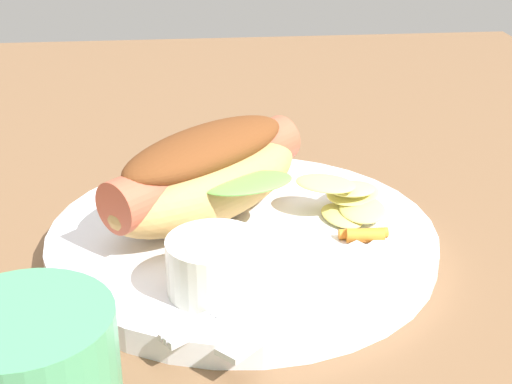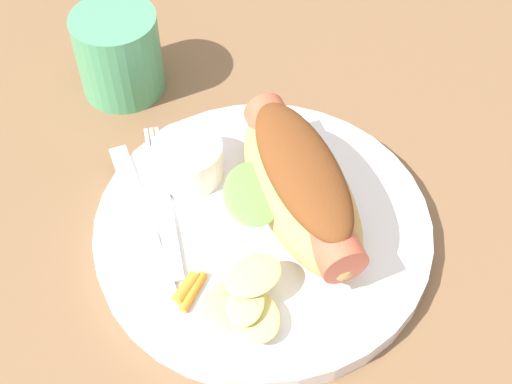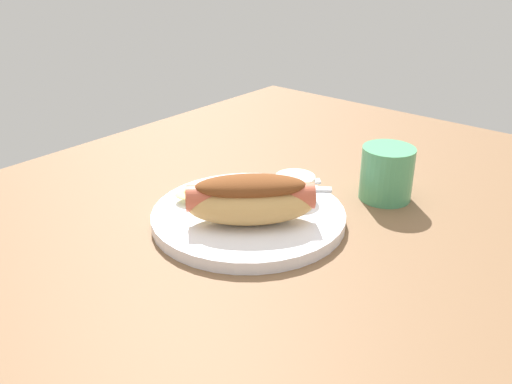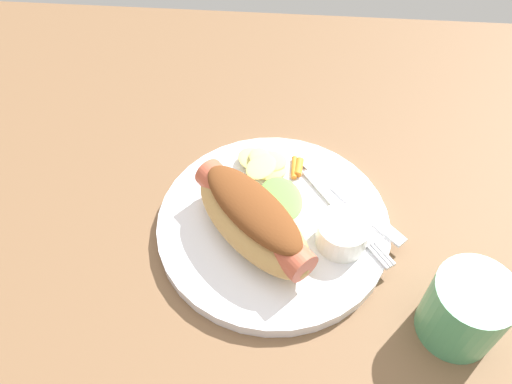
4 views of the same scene
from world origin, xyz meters
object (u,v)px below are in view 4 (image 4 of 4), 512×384
(chips_pile, at_px, (264,163))
(drinking_cup, at_px, (465,310))
(plate, at_px, (273,225))
(knife, at_px, (350,199))
(carrot_garnish, at_px, (297,167))
(fork, at_px, (344,213))
(hot_dog, at_px, (254,217))
(sauce_ramekin, at_px, (343,233))

(chips_pile, xyz_separation_m, drinking_cup, (-0.20, 0.18, 0.01))
(plate, height_order, chips_pile, chips_pile)
(plate, xyz_separation_m, drinking_cup, (-0.18, 0.10, 0.03))
(knife, distance_m, chips_pile, 0.11)
(plate, distance_m, carrot_garnish, 0.08)
(fork, height_order, chips_pile, chips_pile)
(hot_dog, bearing_deg, fork, 65.66)
(hot_dog, distance_m, knife, 0.12)
(fork, xyz_separation_m, knife, (-0.01, -0.02, -0.00))
(hot_dog, xyz_separation_m, knife, (-0.10, -0.05, -0.03))
(hot_dog, bearing_deg, chips_pile, 133.92)
(plate, xyz_separation_m, knife, (-0.08, -0.04, 0.01))
(chips_pile, relative_size, drinking_cup, 0.96)
(plate, relative_size, sauce_ramekin, 4.67)
(drinking_cup, bearing_deg, knife, -54.68)
(fork, relative_size, carrot_garnish, 4.08)
(plate, xyz_separation_m, fork, (-0.08, -0.01, 0.01))
(knife, distance_m, carrot_garnish, 0.07)
(fork, distance_m, chips_pile, 0.11)
(hot_dog, bearing_deg, drinking_cup, 24.08)
(plate, height_order, hot_dog, hot_dog)
(hot_dog, height_order, chips_pile, hot_dog)
(chips_pile, relative_size, carrot_garnish, 2.34)
(knife, xyz_separation_m, chips_pile, (0.10, -0.04, 0.01))
(fork, bearing_deg, plate, -115.09)
(plate, distance_m, drinking_cup, 0.21)
(knife, bearing_deg, drinking_cup, -9.01)
(sauce_ramekin, bearing_deg, fork, -96.74)
(carrot_garnish, bearing_deg, plate, 73.06)
(hot_dog, height_order, drinking_cup, hot_dog)
(sauce_ramekin, relative_size, knife, 0.35)
(hot_dog, relative_size, knife, 1.06)
(plate, height_order, sauce_ramekin, sauce_ramekin)
(sauce_ramekin, bearing_deg, drinking_cup, 143.25)
(plate, height_order, drinking_cup, drinking_cup)
(knife, bearing_deg, carrot_garnish, -168.37)
(plate, xyz_separation_m, chips_pile, (0.02, -0.07, 0.02))
(plate, relative_size, hot_dog, 1.56)
(knife, height_order, drinking_cup, drinking_cup)
(carrot_garnish, bearing_deg, knife, 145.96)
(sauce_ramekin, height_order, knife, sauce_ramekin)
(fork, bearing_deg, sauce_ramekin, -42.50)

